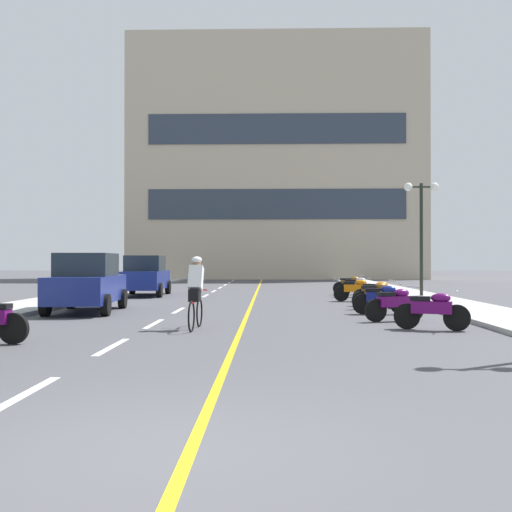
{
  "coord_description": "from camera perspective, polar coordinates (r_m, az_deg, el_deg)",
  "views": [
    {
      "loc": [
        0.92,
        -4.96,
        1.59
      ],
      "look_at": [
        0.34,
        19.88,
        1.78
      ],
      "focal_mm": 41.91,
      "sensor_mm": 36.0,
      "label": 1
    }
  ],
  "objects": [
    {
      "name": "centre_line_yellow",
      "position": [
        29.01,
        0.01,
        -3.58
      ],
      "size": [
        0.12,
        66.0,
        0.01
      ],
      "primitive_type": "cube",
      "color": "gold",
      "rests_on": "ground"
    },
    {
      "name": "cyclist_rider",
      "position": [
        13.97,
        -5.79,
        -3.33
      ],
      "size": [
        0.42,
        1.77,
        1.71
      ],
      "color": "black",
      "rests_on": "ground"
    },
    {
      "name": "parked_car_near",
      "position": [
        19.17,
        -15.83,
        -2.45
      ],
      "size": [
        2.16,
        4.31,
        1.82
      ],
      "color": "black",
      "rests_on": "ground"
    },
    {
      "name": "curb_right",
      "position": [
        29.67,
        13.58,
        -3.39
      ],
      "size": [
        2.4,
        72.0,
        0.12
      ],
      "primitive_type": "cube",
      "color": "#A8A8A3",
      "rests_on": "ground"
    },
    {
      "name": "motorcycle_7",
      "position": [
        21.46,
        11.45,
        -3.42
      ],
      "size": [
        1.7,
        0.6,
        0.92
      ],
      "color": "black",
      "rests_on": "ground"
    },
    {
      "name": "motorcycle_3",
      "position": [
        14.27,
        16.47,
        -4.92
      ],
      "size": [
        1.64,
        0.8,
        0.92
      ],
      "color": "black",
      "rests_on": "ground"
    },
    {
      "name": "motorcycle_5",
      "position": [
        18.08,
        11.92,
        -3.98
      ],
      "size": [
        1.7,
        0.6,
        0.92
      ],
      "color": "black",
      "rests_on": "ground"
    },
    {
      "name": "lane_dash_9",
      "position": [
        43.09,
        -2.56,
        -2.56
      ],
      "size": [
        0.14,
        2.2,
        0.01
      ],
      "primitive_type": "cube",
      "color": "silver",
      "rests_on": "ground"
    },
    {
      "name": "lane_dash_2",
      "position": [
        15.32,
        -9.71,
        -6.39
      ],
      "size": [
        0.14,
        2.2,
        0.01
      ],
      "primitive_type": "cube",
      "color": "silver",
      "rests_on": "ground"
    },
    {
      "name": "lane_dash_8",
      "position": [
        39.1,
        -2.96,
        -2.77
      ],
      "size": [
        0.14,
        2.2,
        0.01
      ],
      "primitive_type": "cube",
      "color": "silver",
      "rests_on": "ground"
    },
    {
      "name": "motorcycle_8",
      "position": [
        23.53,
        9.52,
        -3.16
      ],
      "size": [
        1.7,
        0.6,
        0.92
      ],
      "color": "black",
      "rests_on": "ground"
    },
    {
      "name": "motorcycle_10",
      "position": [
        28.21,
        9.05,
        -2.71
      ],
      "size": [
        1.69,
        0.62,
        0.92
      ],
      "color": "black",
      "rests_on": "ground"
    },
    {
      "name": "motorcycle_9",
      "position": [
        26.31,
        9.56,
        -2.87
      ],
      "size": [
        1.7,
        0.6,
        0.92
      ],
      "color": "black",
      "rests_on": "ground"
    },
    {
      "name": "motorcycle_6",
      "position": [
        20.02,
        11.39,
        -3.64
      ],
      "size": [
        1.64,
        0.78,
        0.92
      ],
      "color": "black",
      "rests_on": "ground"
    },
    {
      "name": "lane_dash_3",
      "position": [
        19.25,
        -7.42,
        -5.17
      ],
      "size": [
        0.14,
        2.2,
        0.01
      ],
      "primitive_type": "cube",
      "color": "silver",
      "rests_on": "ground"
    },
    {
      "name": "office_building",
      "position": [
        54.53,
        1.94,
        9.0
      ],
      "size": [
        25.68,
        7.78,
        21.09
      ],
      "color": "#BCAD93",
      "rests_on": "ground"
    },
    {
      "name": "lane_dash_0",
      "position": [
        7.71,
        -21.44,
        -12.3
      ],
      "size": [
        0.14,
        2.2,
        0.01
      ],
      "primitive_type": "cube",
      "color": "silver",
      "rests_on": "ground"
    },
    {
      "name": "lane_dash_6",
      "position": [
        31.14,
        -4.06,
        -3.37
      ],
      "size": [
        0.14,
        2.2,
        0.01
      ],
      "primitive_type": "cube",
      "color": "silver",
      "rests_on": "ground"
    },
    {
      "name": "lane_dash_4",
      "position": [
        23.2,
        -5.91,
        -4.37
      ],
      "size": [
        0.14,
        2.2,
        0.01
      ],
      "primitive_type": "cube",
      "color": "silver",
      "rests_on": "ground"
    },
    {
      "name": "motorcycle_4",
      "position": [
        16.08,
        13.13,
        -4.42
      ],
      "size": [
        1.65,
        0.77,
        0.92
      ],
      "color": "black",
      "rests_on": "ground"
    },
    {
      "name": "street_lamp_mid",
      "position": [
        26.18,
        15.5,
        4.06
      ],
      "size": [
        1.46,
        0.36,
        4.77
      ],
      "color": "black",
      "rests_on": "curb_right"
    },
    {
      "name": "ground_plane",
      "position": [
        26.02,
        -0.69,
        -3.95
      ],
      "size": [
        140.0,
        140.0,
        0.0
      ],
      "primitive_type": "plane",
      "color": "#47474C"
    },
    {
      "name": "lane_dash_5",
      "position": [
        27.16,
        -4.85,
        -3.79
      ],
      "size": [
        0.14,
        2.2,
        0.01
      ],
      "primitive_type": "cube",
      "color": "silver",
      "rests_on": "ground"
    },
    {
      "name": "lane_dash_7",
      "position": [
        35.12,
        -3.44,
        -3.03
      ],
      "size": [
        0.14,
        2.2,
        0.01
      ],
      "primitive_type": "cube",
      "color": "silver",
      "rests_on": "ground"
    },
    {
      "name": "curb_left",
      "position": [
        30.11,
        -14.34,
        -3.34
      ],
      "size": [
        2.4,
        72.0,
        0.12
      ],
      "primitive_type": "cube",
      "color": "#A8A8A3",
      "rests_on": "ground"
    },
    {
      "name": "lane_dash_1",
      "position": [
        11.45,
        -13.59,
        -8.4
      ],
      "size": [
        0.14,
        2.2,
        0.01
      ],
      "primitive_type": "cube",
      "color": "silver",
      "rests_on": "ground"
    },
    {
      "name": "parked_car_mid",
      "position": [
        27.55,
        -10.53,
        -1.84
      ],
      "size": [
        2.04,
        4.26,
        1.82
      ],
      "color": "black",
      "rests_on": "ground"
    },
    {
      "name": "lane_dash_11",
      "position": [
        51.07,
        -1.95,
        -2.23
      ],
      "size": [
        0.14,
        2.2,
        0.01
      ],
      "primitive_type": "cube",
      "color": "silver",
      "rests_on": "ground"
    },
    {
      "name": "lane_dash_10",
      "position": [
        47.08,
        -2.23,
        -2.38
      ],
      "size": [
        0.14,
        2.2,
        0.01
      ],
      "primitive_type": "cube",
      "color": "silver",
      "rests_on": "ground"
    }
  ]
}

